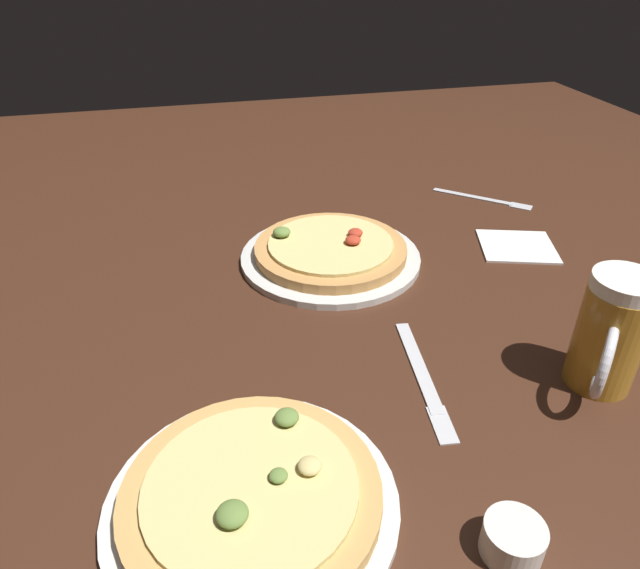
# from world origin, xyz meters

# --- Properties ---
(ground_plane) EXTENTS (2.40, 2.40, 0.03)m
(ground_plane) POSITION_xyz_m (0.00, 0.00, -0.01)
(ground_plane) COLOR #3D2114
(pizza_plate_near) EXTENTS (0.30, 0.30, 0.05)m
(pizza_plate_near) POSITION_xyz_m (-0.16, -0.36, 0.02)
(pizza_plate_near) COLOR silver
(pizza_plate_near) RESTS_ON ground_plane
(pizza_plate_far) EXTENTS (0.31, 0.31, 0.05)m
(pizza_plate_far) POSITION_xyz_m (0.04, 0.10, 0.02)
(pizza_plate_far) COLOR silver
(pizza_plate_far) RESTS_ON ground_plane
(beer_mug_dark) EXTENTS (0.11, 0.12, 0.16)m
(beer_mug_dark) POSITION_xyz_m (0.29, -0.28, 0.08)
(beer_mug_dark) COLOR #B27A23
(beer_mug_dark) RESTS_ON ground_plane
(ramekin_sauce) EXTENTS (0.06, 0.06, 0.04)m
(ramekin_sauce) POSITION_xyz_m (0.07, -0.47, 0.02)
(ramekin_sauce) COLOR silver
(ramekin_sauce) RESTS_ON ground_plane
(napkin_folded) EXTENTS (0.16, 0.16, 0.01)m
(napkin_folded) POSITION_xyz_m (0.39, 0.07, 0.00)
(napkin_folded) COLOR white
(napkin_folded) RESTS_ON ground_plane
(fork_left) EXTENTS (0.17, 0.16, 0.01)m
(fork_left) POSITION_xyz_m (0.43, 0.28, 0.00)
(fork_left) COLOR silver
(fork_left) RESTS_ON ground_plane
(knife_right) EXTENTS (0.05, 0.23, 0.01)m
(knife_right) POSITION_xyz_m (0.08, -0.22, 0.00)
(knife_right) COLOR silver
(knife_right) RESTS_ON ground_plane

